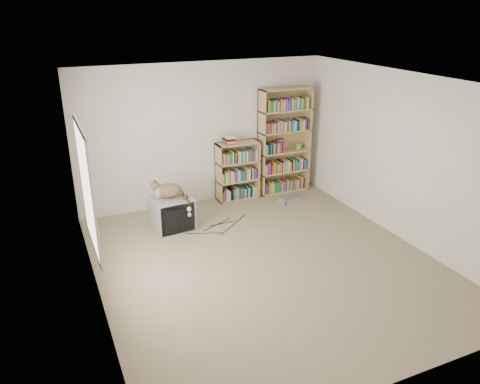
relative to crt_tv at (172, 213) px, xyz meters
name	(u,v)px	position (x,y,z in m)	size (l,w,h in m)	color
floor	(266,263)	(0.89, -1.61, -0.26)	(4.50, 5.00, 0.01)	gray
wall_back	(204,134)	(0.89, 0.89, 0.99)	(4.50, 0.02, 2.50)	white
wall_front	(403,272)	(0.89, -4.11, 0.99)	(4.50, 0.02, 2.50)	white
wall_left	(90,207)	(-1.36, -1.61, 0.99)	(0.02, 5.00, 2.50)	white
wall_right	(403,158)	(3.14, -1.61, 0.99)	(0.02, 5.00, 2.50)	white
ceiling	(271,82)	(0.89, -1.61, 2.24)	(4.50, 5.00, 0.02)	white
window	(87,189)	(-1.35, -1.41, 1.14)	(0.02, 1.22, 1.52)	white
crt_tv	(172,213)	(0.00, 0.00, 0.00)	(0.65, 0.60, 0.53)	#949496
cat	(171,193)	(0.01, -0.02, 0.35)	(0.60, 0.57, 0.51)	#382417
bookcase_tall	(284,144)	(2.43, 0.75, 0.67)	(0.99, 0.30, 1.98)	tan
bookcase_short	(237,173)	(1.47, 0.75, 0.23)	(0.78, 0.30, 1.08)	tan
book_stack	(229,139)	(1.31, 0.71, 0.89)	(0.19, 0.24, 0.16)	red
green_mug	(298,146)	(2.74, 0.73, 0.60)	(0.09, 0.09, 0.10)	#6AC237
framed_print	(280,144)	(2.38, 0.83, 0.65)	(0.16, 0.01, 0.22)	black
dvd_player	(290,199)	(2.29, 0.22, -0.22)	(0.38, 0.27, 0.09)	#B9B9BE
wall_outlet	(81,216)	(-1.35, 0.34, 0.06)	(0.01, 0.08, 0.13)	silver
floor_cables	(207,224)	(0.55, -0.11, -0.26)	(1.20, 0.70, 0.01)	black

